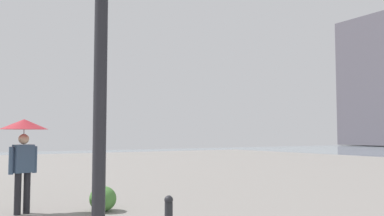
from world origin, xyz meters
name	(u,v)px	position (x,y,z in m)	size (l,w,h in m)	color
lamppost	(101,35)	(3.28, 1.06, 2.76)	(0.98, 0.28, 4.16)	#232328
pedestrian	(24,139)	(8.50, 0.96, 1.60)	(1.00, 1.00, 2.03)	black
bollard_mid	(95,190)	(8.23, -0.54, 0.44)	(0.13, 0.13, 0.84)	#232328
shrub_wide	(103,199)	(7.92, -0.62, 0.28)	(0.65, 0.59, 0.55)	#477F38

